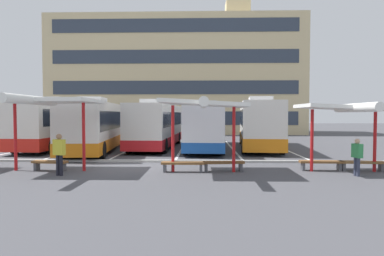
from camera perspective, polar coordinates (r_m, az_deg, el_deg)
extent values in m
plane|color=#47474C|center=(16.89, -9.82, -6.41)|extent=(160.00, 160.00, 0.00)
cube|color=#D1BC8C|center=(47.53, -2.40, 8.33)|extent=(32.72, 11.06, 15.04)
cube|color=#2D3847|center=(41.73, -2.93, 1.66)|extent=(30.11, 0.08, 1.65)
cube|color=#2D3847|center=(41.86, -2.94, 6.82)|extent=(30.11, 0.08, 1.65)
cube|color=#2D3847|center=(42.32, -2.95, 11.90)|extent=(30.11, 0.08, 1.65)
cube|color=#2D3847|center=(43.10, -2.96, 16.83)|extent=(30.11, 0.08, 1.65)
cube|color=#D1BC8C|center=(49.40, 7.62, 18.64)|extent=(3.20, 3.20, 2.80)
cube|color=silver|center=(28.20, -20.65, 0.75)|extent=(3.05, 12.54, 3.15)
cube|color=red|center=(28.25, -20.61, -1.63)|extent=(3.09, 12.59, 0.81)
cube|color=black|center=(28.19, -20.66, 1.73)|extent=(3.04, 11.55, 1.09)
cube|color=black|center=(33.93, -16.31, 1.69)|extent=(2.27, 0.17, 1.89)
cube|color=silver|center=(26.80, -22.08, 4.40)|extent=(1.63, 2.26, 0.36)
cylinder|color=black|center=(32.96, -19.15, -1.37)|extent=(0.34, 1.01, 1.00)
cylinder|color=black|center=(32.11, -15.25, -1.42)|extent=(0.34, 1.01, 1.00)
cylinder|color=black|center=(24.74, -27.57, -2.70)|extent=(0.34, 1.01, 1.00)
cylinder|color=black|center=(23.59, -22.64, -2.85)|extent=(0.34, 1.01, 1.00)
cube|color=silver|center=(24.54, -15.52, 0.44)|extent=(3.59, 12.04, 3.02)
cube|color=orange|center=(24.60, -15.49, -2.21)|extent=(3.64, 12.08, 0.73)
cube|color=black|center=(24.53, -15.53, 1.32)|extent=(3.53, 11.10, 1.17)
cube|color=black|center=(30.33, -13.29, 1.50)|extent=(2.16, 0.29, 1.81)
cube|color=silver|center=(23.10, -16.31, 4.51)|extent=(1.68, 2.33, 0.36)
cylinder|color=black|center=(29.07, -15.96, -1.81)|extent=(0.40, 1.02, 1.00)
cylinder|color=black|center=(28.68, -11.55, -1.82)|extent=(0.40, 1.02, 1.00)
cylinder|color=black|center=(20.72, -20.96, -3.52)|extent=(0.40, 1.02, 1.00)
cylinder|color=black|center=(20.17, -14.82, -3.59)|extent=(0.40, 1.02, 1.00)
cube|color=silver|center=(25.99, -5.92, 0.58)|extent=(3.10, 10.65, 2.98)
cube|color=red|center=(26.05, -5.91, -1.96)|extent=(3.14, 10.69, 0.67)
cube|color=black|center=(25.98, -5.93, 1.54)|extent=(3.09, 9.81, 1.01)
cube|color=black|center=(31.15, -4.17, 1.53)|extent=(2.26, 0.19, 1.79)
cube|color=silver|center=(24.70, -6.50, 4.37)|extent=(1.65, 2.28, 0.36)
cylinder|color=black|center=(29.88, -6.87, -1.63)|extent=(0.35, 1.01, 1.00)
cylinder|color=black|center=(29.50, -2.35, -1.66)|extent=(0.35, 1.01, 1.00)
cylinder|color=black|center=(22.76, -10.53, -2.89)|extent=(0.35, 1.01, 1.00)
cylinder|color=black|center=(22.26, -4.63, -2.97)|extent=(0.35, 1.01, 1.00)
cube|color=silver|center=(25.37, 2.40, 0.39)|extent=(3.01, 11.86, 2.85)
cube|color=#194C9E|center=(25.43, 2.39, -2.11)|extent=(3.05, 11.90, 0.63)
cube|color=black|center=(25.36, 2.40, 1.25)|extent=(3.00, 10.92, 0.99)
cube|color=black|center=(31.21, 2.72, 1.38)|extent=(2.21, 0.17, 1.71)
cube|color=silver|center=(23.90, 2.30, 4.12)|extent=(1.60, 2.26, 0.36)
cylinder|color=black|center=(29.76, 0.42, -1.63)|extent=(0.34, 1.01, 1.00)
cylinder|color=black|center=(29.70, 4.86, -1.64)|extent=(0.34, 1.01, 1.00)
cylinder|color=black|center=(21.25, -1.07, -3.22)|extent=(0.34, 1.01, 1.00)
cylinder|color=black|center=(21.16, 5.17, -3.25)|extent=(0.34, 1.01, 1.00)
cube|color=silver|center=(25.79, 11.15, 0.70)|extent=(3.60, 10.91, 3.13)
cube|color=orange|center=(25.85, 11.13, -1.87)|extent=(3.64, 10.95, 0.81)
cube|color=black|center=(25.79, 11.16, 1.72)|extent=(3.55, 10.06, 1.12)
cube|color=black|center=(31.10, 10.46, 1.67)|extent=(2.28, 0.30, 1.88)
cube|color=silver|center=(24.47, 11.41, 4.71)|extent=(1.76, 2.34, 0.36)
cylinder|color=black|center=(29.55, 8.30, -1.68)|extent=(0.39, 1.02, 1.00)
cylinder|color=black|center=(29.70, 12.93, -1.69)|extent=(0.39, 1.02, 1.00)
cylinder|color=black|center=(22.07, 8.70, -3.04)|extent=(0.39, 1.02, 1.00)
cylinder|color=black|center=(22.27, 14.89, -3.04)|extent=(0.39, 1.02, 1.00)
cube|color=white|center=(28.00, -25.33, -3.12)|extent=(0.16, 14.00, 0.01)
cube|color=white|center=(26.52, -18.10, -3.31)|extent=(0.16, 14.00, 0.01)
cube|color=white|center=(25.50, -10.15, -3.45)|extent=(0.16, 14.00, 0.01)
cube|color=white|center=(25.00, -1.72, -3.53)|extent=(0.16, 14.00, 0.01)
cube|color=white|center=(25.06, 6.86, -3.53)|extent=(0.16, 14.00, 0.01)
cube|color=white|center=(25.67, 15.21, -3.45)|extent=(0.16, 14.00, 0.01)
cylinder|color=red|center=(17.30, -27.52, -1.31)|extent=(0.14, 0.14, 3.08)
cylinder|color=red|center=(16.01, -17.71, -1.42)|extent=(0.14, 0.14, 3.08)
cube|color=white|center=(16.58, -22.89, 4.22)|extent=(4.12, 3.35, 0.18)
cylinder|color=white|center=(15.20, -25.28, 4.26)|extent=(0.36, 4.12, 0.36)
cube|color=brown|center=(16.71, -22.74, -5.26)|extent=(1.62, 0.59, 0.10)
cube|color=#4C4C51|center=(17.07, -24.59, -5.90)|extent=(0.16, 0.35, 0.35)
cube|color=#4C4C51|center=(16.42, -20.80, -6.16)|extent=(0.16, 0.35, 0.35)
cylinder|color=red|center=(15.08, -3.23, -1.78)|extent=(0.14, 0.14, 2.95)
cylinder|color=red|center=(15.09, 7.03, -1.79)|extent=(0.14, 0.14, 2.95)
cube|color=white|center=(15.00, 1.91, 4.14)|extent=(3.70, 3.40, 0.36)
cylinder|color=white|center=(13.45, 1.94, 4.22)|extent=(0.36, 3.70, 0.36)
cube|color=brown|center=(15.06, -1.55, -5.90)|extent=(1.90, 0.43, 0.10)
cube|color=#4C4C51|center=(15.17, -4.59, -6.71)|extent=(0.12, 0.34, 0.35)
cube|color=#4C4C51|center=(15.07, 1.51, -6.76)|extent=(0.12, 0.34, 0.35)
cube|color=brown|center=(15.33, 5.28, -5.76)|extent=(1.91, 0.63, 0.10)
cube|color=#4C4C51|center=(15.25, 2.35, -6.65)|extent=(0.16, 0.35, 0.35)
cube|color=#4C4C51|center=(15.52, 8.15, -6.52)|extent=(0.16, 0.35, 0.35)
cylinder|color=red|center=(16.08, 19.48, -1.97)|extent=(0.14, 0.14, 2.77)
cylinder|color=red|center=(17.13, 28.34, -1.86)|extent=(0.14, 0.14, 2.77)
cube|color=white|center=(16.51, 24.13, 3.16)|extent=(3.77, 2.65, 0.32)
cylinder|color=white|center=(15.44, 25.80, 3.09)|extent=(0.36, 3.77, 0.36)
cube|color=brown|center=(16.51, 20.84, -5.32)|extent=(1.92, 0.48, 0.10)
cube|color=#4C4C51|center=(16.32, 18.11, -6.17)|extent=(0.13, 0.34, 0.35)
cube|color=#4C4C51|center=(16.80, 23.46, -6.01)|extent=(0.13, 0.34, 0.35)
cube|color=brown|center=(17.12, 26.64, -5.15)|extent=(1.95, 0.54, 0.10)
cube|color=#4C4C51|center=(16.87, 24.03, -5.98)|extent=(0.14, 0.34, 0.35)
cube|color=#4C4C51|center=(17.46, 29.14, -5.80)|extent=(0.14, 0.34, 0.35)
cube|color=#ADADA8|center=(18.41, -8.84, -5.49)|extent=(44.00, 0.24, 0.12)
cylinder|color=#33384C|center=(15.71, 25.74, -5.85)|extent=(0.14, 0.14, 0.77)
cylinder|color=#33384C|center=(15.59, 26.11, -5.92)|extent=(0.14, 0.14, 0.77)
cube|color=#338C4C|center=(15.57, 25.97, -3.45)|extent=(0.33, 0.49, 0.57)
sphere|color=tan|center=(15.53, 25.99, -2.01)|extent=(0.21, 0.21, 0.21)
cylinder|color=black|center=(15.31, -21.60, -5.81)|extent=(0.14, 0.14, 0.86)
cylinder|color=black|center=(15.19, -21.11, -5.87)|extent=(0.14, 0.14, 0.86)
cube|color=gold|center=(15.16, -21.40, -3.01)|extent=(0.55, 0.38, 0.65)
sphere|color=#936B4C|center=(15.13, -21.42, -1.35)|extent=(0.23, 0.23, 0.23)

